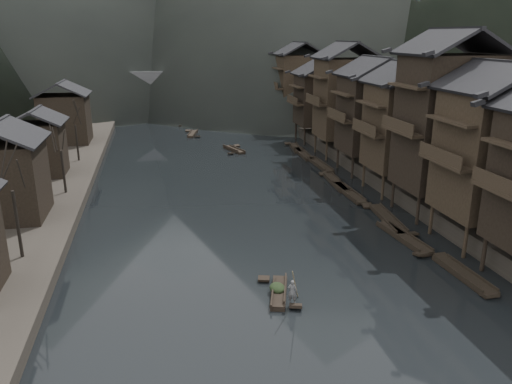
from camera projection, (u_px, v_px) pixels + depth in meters
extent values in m
plane|color=black|center=(269.00, 255.00, 37.84)|extent=(300.00, 300.00, 0.00)
cube|color=#2D2823|center=(422.00, 131.00, 81.60)|extent=(40.00, 200.00, 1.80)
cylinder|color=black|center=(484.00, 254.00, 34.92)|extent=(0.30, 0.30, 2.90)
cube|color=black|center=(507.00, 193.00, 30.92)|extent=(1.20, 5.70, 0.25)
cylinder|color=black|center=(465.00, 242.00, 36.97)|extent=(0.30, 0.30, 2.90)
cylinder|color=black|center=(431.00, 219.00, 41.46)|extent=(0.30, 0.30, 2.90)
cylinder|color=black|center=(498.00, 239.00, 37.50)|extent=(0.30, 0.30, 2.90)
cylinder|color=black|center=(461.00, 217.00, 41.98)|extent=(0.30, 0.30, 2.90)
cube|color=black|center=(493.00, 154.00, 38.00)|extent=(7.00, 6.00, 9.38)
cube|color=black|center=(445.00, 162.00, 37.38)|extent=(1.20, 5.70, 0.25)
cylinder|color=black|center=(418.00, 210.00, 43.51)|extent=(0.30, 0.30, 2.90)
cylinder|color=black|center=(393.00, 194.00, 48.00)|extent=(0.30, 0.30, 2.90)
cylinder|color=black|center=(446.00, 208.00, 44.04)|extent=(0.30, 0.30, 2.90)
cylinder|color=black|center=(419.00, 192.00, 48.52)|extent=(0.30, 0.30, 2.90)
cube|color=black|center=(444.00, 123.00, 44.18)|extent=(7.00, 6.00, 11.74)
cube|color=black|center=(402.00, 131.00, 43.60)|extent=(1.20, 5.70, 0.25)
cylinder|color=black|center=(383.00, 187.00, 50.05)|extent=(0.30, 0.30, 2.90)
cylinder|color=black|center=(364.00, 175.00, 54.54)|extent=(0.30, 0.30, 2.90)
cylinder|color=black|center=(408.00, 186.00, 50.58)|extent=(0.30, 0.30, 2.90)
cylinder|color=black|center=(387.00, 174.00, 55.06)|extent=(0.30, 0.30, 2.90)
cube|color=black|center=(405.00, 127.00, 51.19)|extent=(7.00, 6.00, 8.66)
cube|color=black|center=(368.00, 132.00, 50.56)|extent=(1.20, 5.70, 0.25)
cylinder|color=black|center=(352.00, 168.00, 57.53)|extent=(0.30, 0.30, 2.90)
cylinder|color=black|center=(338.00, 158.00, 62.01)|extent=(0.30, 0.30, 2.90)
cylinder|color=black|center=(375.00, 166.00, 58.05)|extent=(0.30, 0.30, 2.90)
cylinder|color=black|center=(359.00, 157.00, 62.53)|extent=(0.30, 0.30, 2.90)
cube|color=black|center=(372.00, 114.00, 58.64)|extent=(7.00, 6.00, 8.83)
cube|color=black|center=(340.00, 119.00, 58.01)|extent=(1.20, 5.70, 0.25)
cylinder|color=black|center=(327.00, 151.00, 65.93)|extent=(0.30, 0.30, 2.90)
cylinder|color=black|center=(315.00, 143.00, 70.42)|extent=(0.30, 0.30, 2.90)
cylinder|color=black|center=(346.00, 150.00, 66.46)|extent=(0.30, 0.30, 2.90)
cylinder|color=black|center=(334.00, 142.00, 70.94)|extent=(0.30, 0.30, 2.90)
cube|color=black|center=(345.00, 98.00, 66.81)|extent=(7.00, 6.00, 10.36)
cube|color=black|center=(316.00, 103.00, 66.21)|extent=(1.20, 5.70, 0.25)
cylinder|color=black|center=(305.00, 136.00, 75.28)|extent=(0.30, 0.30, 2.90)
cylinder|color=black|center=(296.00, 130.00, 79.76)|extent=(0.30, 0.30, 2.90)
cylinder|color=black|center=(322.00, 135.00, 75.80)|extent=(0.30, 0.30, 2.90)
cylinder|color=black|center=(312.00, 130.00, 80.28)|extent=(0.30, 0.30, 2.90)
cube|color=black|center=(320.00, 100.00, 76.58)|extent=(7.00, 6.00, 7.55)
cube|color=black|center=(295.00, 103.00, 75.93)|extent=(1.20, 5.70, 0.25)
cylinder|color=black|center=(285.00, 123.00, 86.49)|extent=(0.30, 0.30, 2.90)
cylinder|color=black|center=(278.00, 119.00, 90.97)|extent=(0.30, 0.30, 2.90)
cylinder|color=black|center=(300.00, 122.00, 87.01)|extent=(0.30, 0.30, 2.90)
cylinder|color=black|center=(292.00, 118.00, 91.49)|extent=(0.30, 0.30, 2.90)
cube|color=black|center=(299.00, 84.00, 87.42)|extent=(7.00, 6.00, 10.00)
cube|color=black|center=(277.00, 88.00, 86.81)|extent=(1.20, 5.70, 0.25)
cube|color=black|center=(5.00, 178.00, 41.93)|extent=(6.00, 6.00, 6.50)
cube|color=black|center=(40.00, 147.00, 55.11)|extent=(5.00, 5.00, 5.80)
cube|color=black|center=(65.00, 117.00, 71.78)|extent=(6.50, 6.50, 6.80)
cylinder|color=black|center=(27.00, 220.00, 34.61)|extent=(0.24, 0.24, 4.88)
cylinder|color=black|center=(63.00, 169.00, 48.95)|extent=(0.24, 0.24, 4.26)
cylinder|color=black|center=(81.00, 141.00, 61.65)|extent=(0.24, 0.24, 4.42)
cube|color=black|center=(463.00, 275.00, 34.35)|extent=(1.31, 6.08, 0.30)
cube|color=black|center=(464.00, 273.00, 34.29)|extent=(1.36, 5.96, 0.10)
cube|color=black|center=(442.00, 255.00, 37.03)|extent=(0.96, 0.78, 0.33)
cube|color=black|center=(489.00, 294.00, 31.57)|extent=(0.96, 0.78, 0.33)
cube|color=black|center=(403.00, 238.00, 40.63)|extent=(1.70, 7.00, 0.30)
cube|color=black|center=(403.00, 236.00, 40.58)|extent=(1.74, 6.87, 0.10)
cube|color=black|center=(388.00, 222.00, 43.74)|extent=(1.01, 0.93, 0.35)
cube|color=black|center=(421.00, 253.00, 37.44)|extent=(1.01, 0.93, 0.35)
cube|color=black|center=(388.00, 219.00, 44.69)|extent=(1.84, 7.74, 0.30)
cube|color=black|center=(388.00, 217.00, 44.64)|extent=(1.88, 7.59, 0.10)
cube|color=black|center=(367.00, 205.00, 48.00)|extent=(1.02, 1.02, 0.37)
cube|color=black|center=(412.00, 233.00, 41.29)|extent=(1.02, 1.02, 0.37)
cube|color=black|center=(348.00, 193.00, 52.22)|extent=(1.20, 7.30, 0.30)
cube|color=black|center=(348.00, 191.00, 52.17)|extent=(1.25, 7.16, 0.10)
cube|color=black|center=(337.00, 182.00, 55.45)|extent=(0.95, 0.91, 0.36)
cube|color=black|center=(361.00, 202.00, 48.90)|extent=(0.95, 0.91, 0.36)
cube|color=black|center=(335.00, 182.00, 55.84)|extent=(1.58, 7.20, 0.30)
cube|color=black|center=(335.00, 181.00, 55.78)|extent=(1.63, 7.06, 0.10)
cube|color=black|center=(323.00, 173.00, 58.94)|extent=(0.99, 0.94, 0.35)
cube|color=black|center=(349.00, 190.00, 52.64)|extent=(0.99, 0.94, 0.35)
cube|color=black|center=(320.00, 165.00, 63.31)|extent=(1.26, 7.47, 0.30)
cube|color=black|center=(320.00, 164.00, 63.26)|extent=(1.32, 7.32, 0.10)
cube|color=black|center=(312.00, 157.00, 66.63)|extent=(0.95, 0.93, 0.36)
cube|color=black|center=(329.00, 171.00, 59.92)|extent=(0.95, 0.93, 0.36)
cube|color=black|center=(303.00, 154.00, 69.15)|extent=(1.37, 7.37, 0.30)
cube|color=black|center=(303.00, 153.00, 69.10)|extent=(1.42, 7.23, 0.10)
cube|color=black|center=(295.00, 148.00, 72.37)|extent=(0.97, 0.93, 0.36)
cube|color=black|center=(311.00, 159.00, 65.85)|extent=(0.97, 0.93, 0.36)
cube|color=black|center=(295.00, 148.00, 72.79)|extent=(1.88, 6.08, 0.30)
cube|color=black|center=(295.00, 147.00, 72.74)|extent=(1.92, 5.96, 0.10)
cube|color=black|center=(288.00, 143.00, 75.34)|extent=(1.02, 0.86, 0.33)
cube|color=black|center=(303.00, 151.00, 70.16)|extent=(1.02, 0.86, 0.33)
cube|color=black|center=(234.00, 150.00, 71.64)|extent=(2.60, 5.13, 0.30)
cube|color=black|center=(234.00, 149.00, 71.59)|extent=(2.61, 5.05, 0.10)
cube|color=black|center=(237.00, 145.00, 73.91)|extent=(1.01, 0.88, 0.30)
cube|color=black|center=(231.00, 153.00, 69.29)|extent=(1.01, 0.88, 0.30)
cube|color=black|center=(193.00, 134.00, 83.17)|extent=(2.22, 5.62, 0.30)
cube|color=black|center=(193.00, 133.00, 83.11)|extent=(2.24, 5.53, 0.10)
cube|color=black|center=(188.00, 130.00, 85.43)|extent=(0.98, 0.86, 0.31)
cube|color=black|center=(198.00, 136.00, 80.82)|extent=(0.98, 0.86, 0.31)
cube|color=black|center=(184.00, 124.00, 92.03)|extent=(2.22, 4.71, 0.30)
cube|color=black|center=(184.00, 123.00, 91.98)|extent=(2.24, 4.64, 0.10)
cube|color=black|center=(186.00, 121.00, 94.10)|extent=(0.98, 0.79, 0.29)
cube|color=black|center=(181.00, 126.00, 89.88)|extent=(0.98, 0.79, 0.29)
cube|color=#4C4C4F|center=(191.00, 79.00, 102.92)|extent=(40.00, 6.00, 1.60)
cube|color=#4C4C4F|center=(192.00, 73.00, 100.01)|extent=(40.00, 0.50, 1.00)
cube|color=#4C4C4F|center=(190.00, 72.00, 105.05)|extent=(40.00, 0.50, 1.00)
cube|color=#4C4C4F|center=(123.00, 100.00, 101.46)|extent=(3.20, 6.00, 6.40)
cube|color=#4C4C4F|center=(170.00, 99.00, 103.27)|extent=(3.20, 6.00, 6.40)
cube|color=#4C4C4F|center=(213.00, 98.00, 104.99)|extent=(3.20, 6.00, 6.40)
cube|color=#4C4C4F|center=(257.00, 97.00, 106.80)|extent=(3.20, 6.00, 6.40)
cube|color=black|center=(279.00, 293.00, 32.00)|extent=(2.06, 4.26, 0.30)
cube|color=black|center=(279.00, 290.00, 31.94)|extent=(2.08, 4.19, 0.10)
cube|color=black|center=(264.00, 278.00, 33.64)|extent=(0.89, 0.72, 0.28)
cube|color=black|center=(296.00, 305.00, 30.27)|extent=(0.89, 0.72, 0.28)
ellipsoid|color=black|center=(277.00, 283.00, 32.00)|extent=(1.00, 1.31, 0.60)
imported|color=#5C5D5F|center=(292.00, 288.00, 30.34)|extent=(0.67, 0.57, 1.56)
cylinder|color=#8C7A51|center=(297.00, 250.00, 29.61)|extent=(1.31, 2.77, 3.55)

